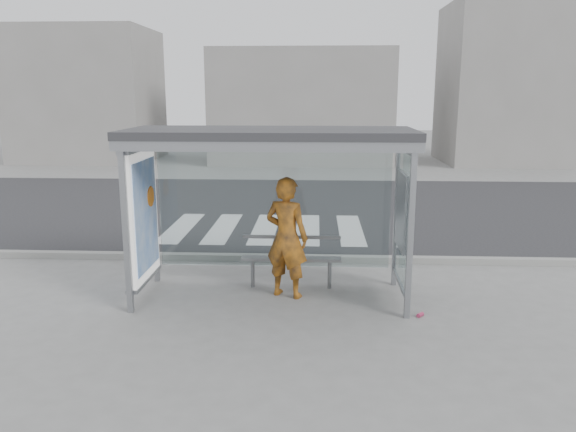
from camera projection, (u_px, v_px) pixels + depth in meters
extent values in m
plane|color=slate|center=(271.00, 297.00, 8.79)|extent=(80.00, 80.00, 0.00)
cube|color=#262528|center=(291.00, 208.00, 15.62)|extent=(30.00, 10.00, 0.01)
cube|color=gray|center=(279.00, 258.00, 10.68)|extent=(30.00, 0.18, 0.12)
cube|color=silver|center=(181.00, 228.00, 13.31)|extent=(0.55, 3.00, 0.00)
cube|color=silver|center=(223.00, 228.00, 13.26)|extent=(0.55, 3.00, 0.00)
cube|color=silver|center=(265.00, 229.00, 13.21)|extent=(0.55, 3.00, 0.00)
cube|color=silver|center=(308.00, 229.00, 13.16)|extent=(0.55, 3.00, 0.00)
cube|color=silver|center=(350.00, 230.00, 13.11)|extent=(0.55, 3.00, 0.00)
cube|color=gray|center=(126.00, 229.00, 7.94)|extent=(0.08, 0.08, 2.50)
cube|color=gray|center=(411.00, 233.00, 7.74)|extent=(0.08, 0.08, 2.50)
cube|color=gray|center=(154.00, 209.00, 9.31)|extent=(0.08, 0.08, 2.50)
cube|color=gray|center=(397.00, 212.00, 9.11)|extent=(0.08, 0.08, 2.50)
cube|color=#2D2D30|center=(270.00, 133.00, 8.24)|extent=(4.25, 1.65, 0.12)
cube|color=gray|center=(265.00, 145.00, 7.52)|extent=(4.25, 0.06, 0.18)
cube|color=white|center=(274.00, 207.00, 9.20)|extent=(3.80, 0.02, 2.00)
cube|color=white|center=(141.00, 215.00, 8.61)|extent=(0.15, 1.25, 2.00)
cube|color=#3A77D1|center=(146.00, 215.00, 8.61)|extent=(0.01, 1.10, 1.70)
cylinder|color=orange|center=(151.00, 196.00, 8.80)|extent=(0.02, 0.32, 0.32)
cube|color=white|center=(403.00, 218.00, 8.41)|extent=(0.03, 1.25, 2.00)
cube|color=beige|center=(401.00, 211.00, 8.44)|extent=(0.03, 0.86, 1.16)
cube|color=gray|center=(88.00, 95.00, 26.19)|extent=(6.00, 5.00, 6.00)
cube|color=gray|center=(302.00, 106.00, 25.81)|extent=(8.00, 5.00, 5.00)
cube|color=gray|center=(502.00, 84.00, 25.15)|extent=(5.00, 5.00, 7.00)
imported|color=orange|center=(287.00, 237.00, 8.67)|extent=(0.81, 0.68, 1.90)
cube|color=slate|center=(291.00, 259.00, 9.13)|extent=(1.62, 0.20, 0.05)
cylinder|color=slate|center=(253.00, 273.00, 9.22)|extent=(0.06, 0.06, 0.47)
cylinder|color=slate|center=(330.00, 275.00, 9.16)|extent=(0.06, 0.06, 0.47)
cube|color=slate|center=(292.00, 237.00, 9.25)|extent=(1.62, 0.04, 0.05)
cylinder|color=#DD4171|center=(420.00, 315.00, 8.03)|extent=(0.12, 0.12, 0.06)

